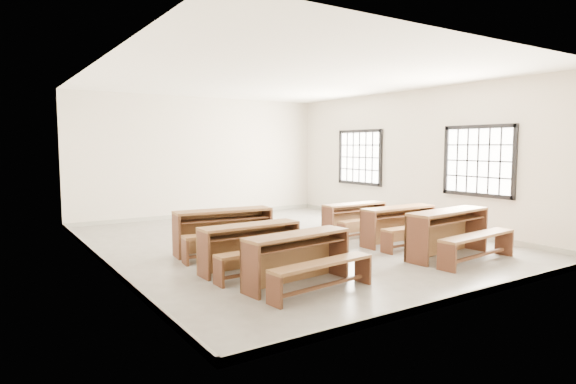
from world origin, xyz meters
TOP-DOWN VIEW (x-y plane):
  - room at (0.09, 0.00)m, footprint 8.50×8.50m
  - desk_set_0 at (-1.51, -2.61)m, footprint 1.70×1.01m
  - desk_set_1 at (-1.68, -1.56)m, footprint 1.61×0.87m
  - desk_set_2 at (-1.49, -0.23)m, footprint 1.82×1.07m
  - desk_set_3 at (1.61, -2.62)m, footprint 1.89×1.11m
  - desk_set_4 at (1.69, -1.38)m, footprint 1.62×0.84m
  - desk_set_5 at (1.67, -0.12)m, footprint 1.50×0.79m

SIDE VIEW (x-z plane):
  - desk_set_5 at x=1.67m, z-range 0.06..0.73m
  - desk_set_1 at x=-1.68m, z-range 0.06..0.78m
  - desk_set_0 at x=-1.51m, z-range 0.06..0.79m
  - desk_set_4 at x=1.69m, z-range 0.06..0.79m
  - desk_set_2 at x=-1.49m, z-range 0.06..0.85m
  - desk_set_3 at x=1.61m, z-range 0.07..0.88m
  - room at x=0.09m, z-range 0.54..3.74m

